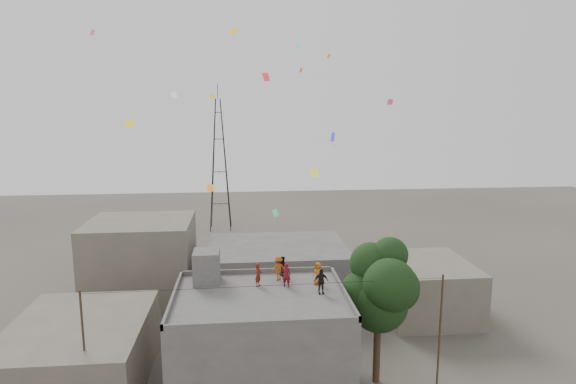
% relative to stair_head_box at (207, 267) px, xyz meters
% --- Properties ---
extents(main_building, '(10.00, 8.00, 6.10)m').
position_rel_stair_head_box_xyz_m(main_building, '(3.20, -2.60, -4.05)').
color(main_building, '#4F4D4A').
rests_on(main_building, ground).
extents(parapet, '(10.00, 8.00, 0.30)m').
position_rel_stair_head_box_xyz_m(parapet, '(3.20, -2.60, -0.85)').
color(parapet, '#4F4D4A').
rests_on(parapet, main_building).
extents(stair_head_box, '(1.60, 1.80, 2.00)m').
position_rel_stair_head_box_xyz_m(stair_head_box, '(0.00, 0.00, 0.00)').
color(stair_head_box, '#4F4D4A').
rests_on(stair_head_box, main_building).
extents(neighbor_west, '(8.00, 10.00, 4.00)m').
position_rel_stair_head_box_xyz_m(neighbor_west, '(-7.80, -0.60, -5.10)').
color(neighbor_west, '#5D5749').
rests_on(neighbor_west, ground).
extents(neighbor_north, '(12.00, 9.00, 5.00)m').
position_rel_stair_head_box_xyz_m(neighbor_north, '(5.20, 11.40, -4.60)').
color(neighbor_north, '#4F4D4A').
rests_on(neighbor_north, ground).
extents(neighbor_northwest, '(9.00, 8.00, 7.00)m').
position_rel_stair_head_box_xyz_m(neighbor_northwest, '(-6.80, 13.40, -3.60)').
color(neighbor_northwest, '#5D5749').
rests_on(neighbor_northwest, ground).
extents(neighbor_east, '(7.00, 8.00, 4.40)m').
position_rel_stair_head_box_xyz_m(neighbor_east, '(17.20, 7.40, -4.90)').
color(neighbor_east, '#5D5749').
rests_on(neighbor_east, ground).
extents(tree, '(4.90, 4.60, 9.10)m').
position_rel_stair_head_box_xyz_m(tree, '(10.57, -2.00, -1.00)').
color(tree, black).
rests_on(tree, ground).
extents(utility_line, '(20.12, 0.62, 7.40)m').
position_rel_stair_head_box_xyz_m(utility_line, '(3.70, -3.85, -3.27)').
color(utility_line, black).
rests_on(utility_line, ground).
extents(transmission_tower, '(2.97, 2.97, 20.01)m').
position_rel_stair_head_box_xyz_m(transmission_tower, '(-0.80, 37.40, 1.97)').
color(transmission_tower, black).
rests_on(transmission_tower, ground).
extents(person_red_adult, '(0.63, 0.52, 1.50)m').
position_rel_stair_head_box_xyz_m(person_red_adult, '(4.86, -1.27, -0.25)').
color(person_red_adult, maroon).
rests_on(person_red_adult, main_building).
extents(person_orange_child, '(0.80, 0.81, 1.41)m').
position_rel_stair_head_box_xyz_m(person_orange_child, '(6.84, -1.09, -0.30)').
color(person_orange_child, '#B75E14').
rests_on(person_orange_child, main_building).
extents(person_dark_child, '(0.73, 0.79, 1.31)m').
position_rel_stair_head_box_xyz_m(person_dark_child, '(4.82, 0.64, -0.34)').
color(person_dark_child, black).
rests_on(person_dark_child, main_building).
extents(person_dark_adult, '(0.92, 0.46, 1.51)m').
position_rel_stair_head_box_xyz_m(person_dark_adult, '(6.77, -2.57, -0.24)').
color(person_dark_adult, black).
rests_on(person_dark_adult, main_building).
extents(person_orange_adult, '(1.14, 0.93, 1.54)m').
position_rel_stair_head_box_xyz_m(person_orange_adult, '(4.46, -0.08, -0.23)').
color(person_orange_adult, '#9B4511').
rests_on(person_orange_adult, main_building).
extents(person_red_child, '(0.54, 0.62, 1.44)m').
position_rel_stair_head_box_xyz_m(person_red_child, '(3.17, -1.00, -0.28)').
color(person_red_child, maroon).
rests_on(person_red_child, main_building).
extents(kites, '(19.57, 16.61, 11.75)m').
position_rel_stair_head_box_xyz_m(kites, '(3.51, 4.12, 9.81)').
color(kites, orange).
rests_on(kites, ground).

